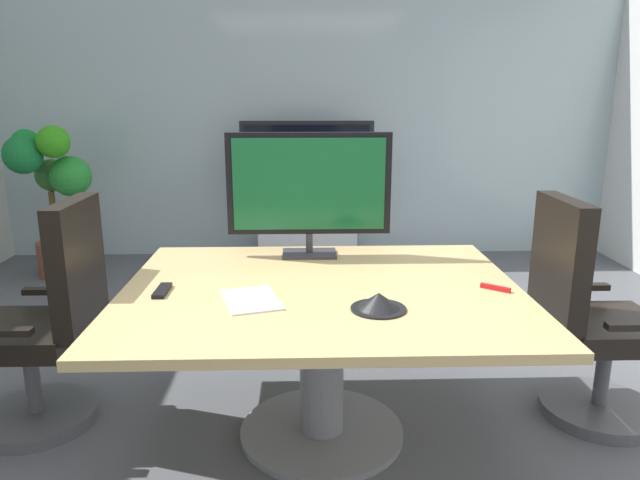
{
  "coord_description": "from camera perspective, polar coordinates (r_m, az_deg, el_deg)",
  "views": [
    {
      "loc": [
        -0.07,
        -2.39,
        1.55
      ],
      "look_at": [
        0.02,
        0.28,
        0.88
      ],
      "focal_mm": 32.61,
      "sensor_mm": 36.0,
      "label": 1
    }
  ],
  "objects": [
    {
      "name": "wall_back_glass_partition",
      "position": [
        5.65,
        -1.14,
        11.75
      ],
      "size": [
        5.9,
        0.1,
        2.61
      ],
      "primitive_type": "cube",
      "color": "#9EB2B7",
      "rests_on": "ground"
    },
    {
      "name": "remote_control",
      "position": [
        2.57,
        -15.23,
        -4.81
      ],
      "size": [
        0.05,
        0.17,
        0.02
      ],
      "primitive_type": "cube",
      "rotation": [
        0.0,
        0.0,
        -0.01
      ],
      "color": "black",
      "rests_on": "conference_table"
    },
    {
      "name": "wall_display_unit",
      "position": [
        5.4,
        -1.25,
        2.39
      ],
      "size": [
        1.2,
        0.36,
        1.31
      ],
      "color": "#B7BABC",
      "rests_on": "ground"
    },
    {
      "name": "potted_plant",
      "position": [
        5.38,
        -24.83,
        5.03
      ],
      "size": [
        0.64,
        0.62,
        1.3
      ],
      "color": "brown",
      "rests_on": "ground"
    },
    {
      "name": "conference_table",
      "position": [
        2.62,
        0.17,
        -8.26
      ],
      "size": [
        1.74,
        1.4,
        0.73
      ],
      "color": "tan",
      "rests_on": "ground"
    },
    {
      "name": "whiteboard_marker",
      "position": [
        2.63,
        16.83,
        -4.52
      ],
      "size": [
        0.11,
        0.1,
        0.02
      ],
      "primitive_type": "cube",
      "rotation": [
        0.0,
        0.0,
        -0.67
      ],
      "color": "red",
      "rests_on": "conference_table"
    },
    {
      "name": "paper_notepad",
      "position": [
        2.41,
        -6.76,
        -5.83
      ],
      "size": [
        0.28,
        0.35,
        0.01
      ],
      "primitive_type": "cube",
      "rotation": [
        0.0,
        0.0,
        0.28
      ],
      "color": "white",
      "rests_on": "conference_table"
    },
    {
      "name": "office_chair_left",
      "position": [
        3.03,
        -25.19,
        -8.37
      ],
      "size": [
        0.6,
        0.57,
        1.09
      ],
      "rotation": [
        0.0,
        0.0,
        -1.58
      ],
      "color": "#4C4C51",
      "rests_on": "ground"
    },
    {
      "name": "ground_plane",
      "position": [
        2.85,
        -0.19,
        -18.78
      ],
      "size": [
        7.51,
        7.51,
        0.0
      ],
      "primitive_type": "plane",
      "color": "#515459"
    },
    {
      "name": "conference_phone",
      "position": [
        2.3,
        5.77,
        -6.1
      ],
      "size": [
        0.22,
        0.22,
        0.07
      ],
      "color": "black",
      "rests_on": "conference_table"
    },
    {
      "name": "tv_monitor",
      "position": [
        2.98,
        -1.08,
        5.2
      ],
      "size": [
        0.84,
        0.18,
        0.64
      ],
      "color": "#333338",
      "rests_on": "conference_table"
    },
    {
      "name": "office_chair_right",
      "position": [
        3.09,
        24.85,
        -7.95
      ],
      "size": [
        0.6,
        0.57,
        1.09
      ],
      "rotation": [
        0.0,
        0.0,
        1.57
      ],
      "color": "#4C4C51",
      "rests_on": "ground"
    }
  ]
}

